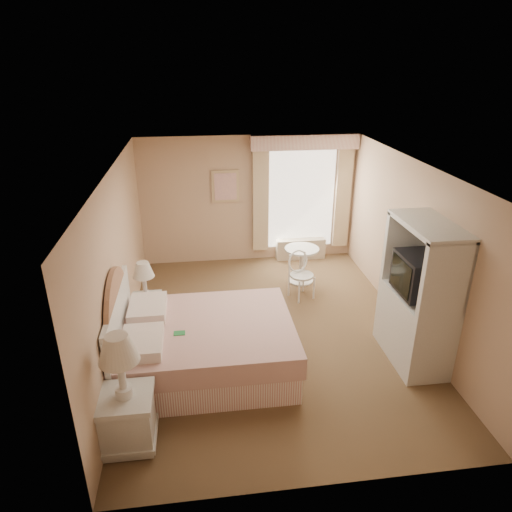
{
  "coord_description": "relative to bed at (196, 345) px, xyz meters",
  "views": [
    {
      "loc": [
        -0.99,
        -5.8,
        3.84
      ],
      "look_at": [
        -0.18,
        0.3,
        1.13
      ],
      "focal_mm": 32.0,
      "sensor_mm": 36.0,
      "label": 1
    }
  ],
  "objects": [
    {
      "name": "room",
      "position": [
        1.11,
        0.77,
        0.87
      ],
      "size": [
        4.21,
        5.51,
        2.51
      ],
      "color": "brown",
      "rests_on": "ground"
    },
    {
      "name": "window",
      "position": [
        2.16,
        3.42,
        0.96
      ],
      "size": [
        2.05,
        0.22,
        2.51
      ],
      "color": "white",
      "rests_on": "room"
    },
    {
      "name": "framed_art",
      "position": [
        0.66,
        3.48,
        1.17
      ],
      "size": [
        0.52,
        0.04,
        0.62
      ],
      "color": "tan",
      "rests_on": "room"
    },
    {
      "name": "bed",
      "position": [
        0.0,
        0.0,
        0.0
      ],
      "size": [
        2.3,
        1.81,
        1.6
      ],
      "color": "tan",
      "rests_on": "room"
    },
    {
      "name": "nightstand_near",
      "position": [
        -0.73,
        -1.19,
        0.13
      ],
      "size": [
        0.56,
        0.56,
        1.35
      ],
      "color": "silver",
      "rests_on": "room"
    },
    {
      "name": "nightstand_far",
      "position": [
        -0.73,
        1.16,
        0.02
      ],
      "size": [
        0.44,
        0.44,
        1.07
      ],
      "color": "silver",
      "rests_on": "room"
    },
    {
      "name": "round_table",
      "position": [
        1.94,
        2.37,
        0.06
      ],
      "size": [
        0.62,
        0.62,
        0.66
      ],
      "color": "silver",
      "rests_on": "room"
    },
    {
      "name": "cafe_chair",
      "position": [
        1.79,
        1.81,
        0.1
      ],
      "size": [
        0.52,
        0.52,
        0.83
      ],
      "rotation": [
        0.0,
        0.0,
        0.39
      ],
      "color": "silver",
      "rests_on": "room"
    },
    {
      "name": "armoire",
      "position": [
        2.92,
        -0.12,
        0.44
      ],
      "size": [
        0.59,
        1.19,
        1.98
      ],
      "color": "silver",
      "rests_on": "room"
    }
  ]
}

